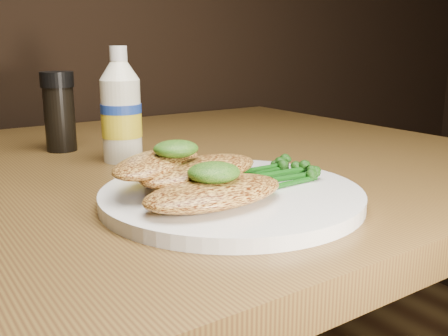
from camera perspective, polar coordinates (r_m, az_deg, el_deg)
plate at (r=0.53m, az=0.84°, el=-3.11°), size 0.27×0.27×0.01m
chicken_front at (r=0.47m, az=-1.05°, el=-2.74°), size 0.15×0.09×0.02m
chicken_mid at (r=0.52m, az=-2.69°, el=-0.23°), size 0.16×0.10×0.02m
chicken_back at (r=0.53m, az=-7.45°, el=0.58°), size 0.15×0.13×0.02m
pesto_front at (r=0.47m, az=-1.15°, el=-0.50°), size 0.06×0.06×0.02m
pesto_back at (r=0.52m, az=-5.42°, el=2.16°), size 0.05×0.05×0.02m
broccolini_bundle at (r=0.56m, az=4.64°, el=-0.46°), size 0.15×0.13×0.02m
mayo_bottle at (r=0.71m, az=-11.49°, el=6.97°), size 0.07×0.07×0.16m
pepper_grinder at (r=0.81m, az=-17.97°, el=6.01°), size 0.05×0.05×0.12m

